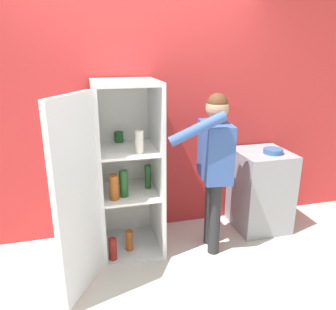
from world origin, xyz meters
TOP-DOWN VIEW (x-y plane):
  - ground_plane at (0.00, 0.00)m, footprint 12.00×12.00m
  - wall_back at (0.00, 0.98)m, footprint 7.00×0.06m
  - refrigerator at (-0.27, 0.53)m, footprint 0.92×1.15m
  - person at (0.60, 0.38)m, footprint 0.65×0.57m
  - counter at (1.28, 0.64)m, footprint 0.55×0.57m
  - bowl at (1.34, 0.56)m, footprint 0.20×0.20m

SIDE VIEW (x-z plane):
  - ground_plane at x=0.00m, z-range 0.00..0.00m
  - counter at x=1.28m, z-range 0.00..0.88m
  - refrigerator at x=-0.27m, z-range -0.01..1.65m
  - bowl at x=1.34m, z-range 0.88..0.93m
  - person at x=0.60m, z-range 0.20..1.75m
  - wall_back at x=0.00m, z-range 0.00..2.55m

